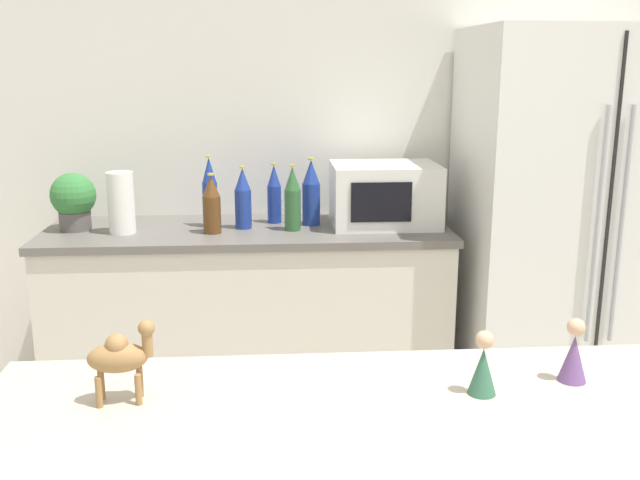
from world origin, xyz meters
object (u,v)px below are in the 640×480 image
Objects in this scene: camel_figurine at (120,356)px; wise_man_figurine_crimson at (574,354)px; potted_plant at (73,199)px; back_bottle_4 at (311,193)px; back_bottle_1 at (243,199)px; back_bottle_0 at (212,205)px; back_bottle_5 at (210,193)px; wise_man_figurine_blue at (483,367)px; refrigerator at (569,228)px; paper_towel_roll at (121,203)px; back_bottle_2 at (274,194)px; microwave at (385,195)px; back_bottle_3 at (293,199)px.

wise_man_figurine_crimson is at bearing 1.95° from camel_figurine.
back_bottle_4 reaches higher than potted_plant.
back_bottle_1 is at bearing -1.35° from potted_plant.
wise_man_figurine_crimson is (0.87, -1.75, 0.02)m from back_bottle_0.
potted_plant is 0.79× the size of back_bottle_5.
refrigerator is at bearing 62.44° from wise_man_figurine_blue.
back_bottle_1 is 0.87× the size of back_bottle_5.
back_bottle_2 is at bearing 14.20° from paper_towel_roll.
camel_figurine is (-0.30, -1.97, 0.05)m from back_bottle_2.
paper_towel_roll is at bearing -165.80° from back_bottle_2.
back_bottle_2 reaches higher than paper_towel_roll.
back_bottle_1 reaches higher than wise_man_figurine_crimson.
back_bottle_0 is at bearing -144.72° from back_bottle_2.
back_bottle_5 reaches higher than back_bottle_4.
refrigerator is at bearing 67.18° from wise_man_figurine_crimson.
back_bottle_4 is (0.31, 0.05, 0.01)m from back_bottle_1.
back_bottle_0 is 0.86× the size of back_bottle_4.
microwave is at bearing 92.88° from wise_man_figurine_crimson.
potted_plant is 1.97m from camel_figurine.
paper_towel_roll is 0.97× the size of back_bottle_2.
wise_man_figurine_crimson is (-0.74, -1.76, 0.15)m from refrigerator.
refrigerator reaches higher than back_bottle_0.
potted_plant is at bearing 160.62° from paper_towel_roll.
back_bottle_2 is (0.27, 0.19, 0.01)m from back_bottle_0.
back_bottle_5 is (0.37, 0.11, 0.02)m from paper_towel_roll.
potted_plant is at bearing -177.35° from back_bottle_5.
back_bottle_0 is 0.90× the size of back_bottle_3.
paper_towel_roll is (0.22, -0.08, -0.00)m from potted_plant.
paper_towel_roll reaches higher than wise_man_figurine_blue.
potted_plant is 0.53× the size of microwave.
paper_towel_roll is 1.02× the size of back_bottle_0.
back_bottle_1 is at bearing 32.80° from back_bottle_0.
camel_figurine is at bearing -101.98° from back_bottle_3.
back_bottle_5 is at bearing 175.93° from refrigerator.
paper_towel_roll is at bearing 176.36° from back_bottle_0.
back_bottle_2 is at bearing 107.08° from wise_man_figurine_crimson.
back_bottle_5 is (-0.37, 0.10, 0.02)m from back_bottle_3.
refrigerator is 1.27m from back_bottle_3.
wise_man_figurine_crimson is (0.52, -1.78, 0.01)m from back_bottle_3.
wise_man_figurine_blue is 0.98× the size of wise_man_figurine_crimson.
refrigerator reaches higher than back_bottle_4.
back_bottle_4 is at bearing 1.89° from potted_plant.
back_bottle_3 is 1.85m from wise_man_figurine_crimson.
microwave is 0.34m from back_bottle_4.
refrigerator is 1.49m from back_bottle_1.
potted_plant is 1.95× the size of wise_man_figurine_blue.
refrigerator is at bearing 47.51° from camel_figurine.
refrigerator is at bearing -7.58° from back_bottle_2.
potted_plant is at bearing -174.21° from back_bottle_2.
paper_towel_roll is 0.92× the size of back_bottle_3.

